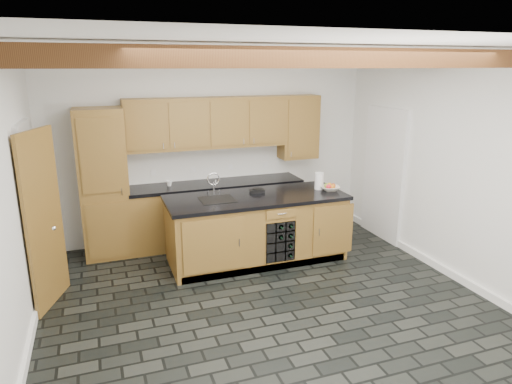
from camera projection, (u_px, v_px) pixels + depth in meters
ground at (270, 306)px, 5.19m from camera, size 5.00×5.00×0.00m
room_shell at (247, 167)px, 5.24m from camera, size 5.01×5.00×5.00m
back_cabinetry at (193, 181)px, 6.84m from camera, size 3.65×0.62×2.20m
island at (257, 228)px, 6.33m from camera, size 2.48×0.96×0.93m
faucet at (217, 197)px, 6.07m from camera, size 0.45×0.40×0.34m
kitchen_scale at (257, 191)px, 6.38m from camera, size 0.21×0.14×0.06m
fruit_bowl at (330, 188)px, 6.48m from camera, size 0.30×0.30×0.07m
fruit_cluster at (330, 186)px, 6.47m from camera, size 0.16×0.17×0.07m
paper_towel at (319, 181)px, 6.54m from camera, size 0.13×0.13×0.24m
mug at (169, 183)px, 6.73m from camera, size 0.09×0.09×0.08m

